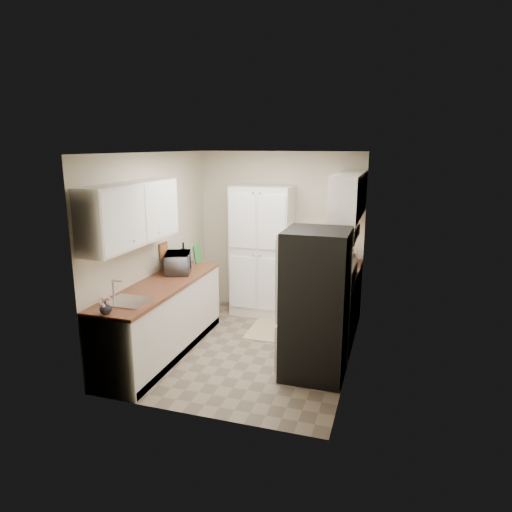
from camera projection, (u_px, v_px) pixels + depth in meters
The scene contains 16 objects.
ground at pixel (248, 348), 5.97m from camera, with size 3.20×3.20×0.00m, color #7A6B56.
room_shell at pixel (246, 226), 5.58m from camera, with size 2.64×3.24×2.52m.
pantry_cabinet at pixel (262, 251), 7.01m from camera, with size 0.90×0.55×2.00m, color silver.
base_cabinet_left at pixel (163, 320), 5.75m from camera, with size 0.60×2.30×0.88m, color silver.
countertop_left at pixel (161, 285), 5.64m from camera, with size 0.63×2.33×0.04m, color brown.
base_cabinet_right at pixel (337, 296), 6.68m from camera, with size 0.60×0.80×0.88m, color silver.
countertop_right at pixel (339, 265), 6.57m from camera, with size 0.63×0.83×0.04m, color brown.
electric_range at pixel (328, 312), 5.93m from camera, with size 0.71×0.78×1.13m.
refrigerator at pixel (315, 304), 5.11m from camera, with size 0.70×0.72×1.70m, color #B7B7BC.
microwave at pixel (178, 263), 6.12m from camera, with size 0.48×0.32×0.26m, color #B8B8BD.
wine_bottle at pixel (184, 255), 6.49m from camera, with size 0.08×0.08×0.30m, color black.
flower_vase at pixel (106, 308), 4.62m from camera, with size 0.12×0.12×0.13m, color white.
cutting_board at pixel (198, 253), 6.64m from camera, with size 0.02×0.22×0.27m, color #33803A.
toaster_oven at pixel (346, 257), 6.52m from camera, with size 0.29×0.37×0.21m, color silver.
fruit_basket at pixel (345, 246), 6.50m from camera, with size 0.27×0.27×0.11m, color #E03F00, non-canonical shape.
kitchen_mat at pixel (268, 329), 6.56m from camera, with size 0.51×0.82×0.01m, color #CDB182.
Camera 1 is at (1.75, -5.23, 2.58)m, focal length 32.00 mm.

